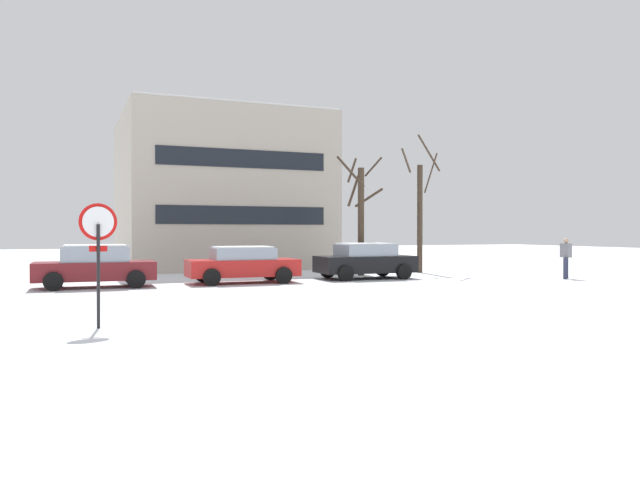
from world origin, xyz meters
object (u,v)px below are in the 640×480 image
Objects in this scene: parked_car_maroon at (95,266)px; parked_car_black at (365,261)px; stop_sign at (98,241)px; pedestrian_crossing at (566,255)px; parked_car_red at (243,264)px.

parked_car_black is at bearing -0.18° from parked_car_maroon.
parked_car_maroon is at bearing 88.03° from stop_sign.
pedestrian_crossing is (7.69, -3.36, 0.23)m from parked_car_black.
parked_car_maroon is 18.69m from pedestrian_crossing.
stop_sign is 9.88m from parked_car_maroon.
stop_sign is 11.25m from parked_car_red.
stop_sign reaches higher than parked_car_red.
pedestrian_crossing is at bearing -10.45° from parked_car_maroon.
stop_sign is at bearing -138.40° from parked_car_black.
stop_sign is 14.78m from parked_car_black.
parked_car_red is (5.34, -0.17, -0.04)m from parked_car_maroon.
parked_car_maroon is 10.69m from parked_car_black.
pedestrian_crossing reaches higher than parked_car_maroon.
parked_car_black is (10.69, -0.03, -0.00)m from parked_car_maroon.
parked_car_black is 2.39× the size of pedestrian_crossing.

